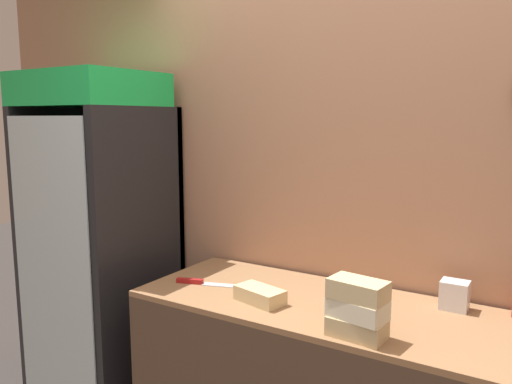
% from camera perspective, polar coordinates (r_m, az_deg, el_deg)
% --- Properties ---
extents(wall_back, '(5.20, 0.10, 2.70)m').
position_cam_1_polar(wall_back, '(2.42, 13.22, -0.54)').
color(wall_back, '#AD7A5B').
rests_on(wall_back, ground_plane).
extents(beverage_cooler, '(0.68, 0.66, 1.96)m').
position_cam_1_polar(beverage_cooler, '(3.00, -16.68, -4.56)').
color(beverage_cooler, black).
rests_on(beverage_cooler, ground_plane).
extents(sandwich_stack_bottom, '(0.21, 0.13, 0.07)m').
position_cam_1_polar(sandwich_stack_bottom, '(1.90, 11.46, -14.93)').
color(sandwich_stack_bottom, tan).
rests_on(sandwich_stack_bottom, prep_counter).
extents(sandwich_stack_middle, '(0.22, 0.15, 0.07)m').
position_cam_1_polar(sandwich_stack_middle, '(1.87, 11.52, -12.93)').
color(sandwich_stack_middle, beige).
rests_on(sandwich_stack_middle, sandwich_stack_bottom).
extents(sandwich_stack_top, '(0.22, 0.14, 0.07)m').
position_cam_1_polar(sandwich_stack_top, '(1.85, 11.59, -10.87)').
color(sandwich_stack_top, tan).
rests_on(sandwich_stack_top, sandwich_stack_middle).
extents(sandwich_flat_left, '(0.24, 0.16, 0.06)m').
position_cam_1_polar(sandwich_flat_left, '(2.19, 0.45, -11.69)').
color(sandwich_flat_left, tan).
rests_on(sandwich_flat_left, prep_counter).
extents(chefs_knife, '(0.36, 0.15, 0.02)m').
position_cam_1_polar(chefs_knife, '(2.43, -6.09, -10.25)').
color(chefs_knife, silver).
rests_on(chefs_knife, prep_counter).
extents(napkin_dispenser, '(0.11, 0.09, 0.12)m').
position_cam_1_polar(napkin_dispenser, '(2.26, 21.75, -10.90)').
color(napkin_dispenser, silver).
rests_on(napkin_dispenser, prep_counter).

